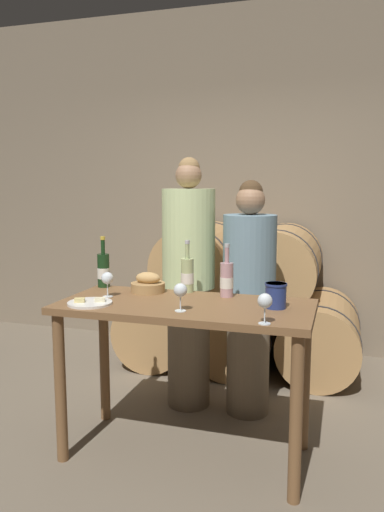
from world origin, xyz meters
The scene contains 15 objects.
ground_plane centered at (0.00, 0.00, 0.00)m, with size 10.00×10.00×0.00m, color #726654.
stone_wall_back centered at (0.00, 2.14, 1.60)m, with size 10.00×0.12×3.20m.
barrel_stack centered at (0.00, 1.54, 0.55)m, with size 2.02×0.96×1.23m.
tasting_table centered at (0.00, 0.00, 0.76)m, with size 1.42×0.66×0.90m.
person_left centered at (-0.18, 0.65, 0.88)m, with size 0.37×0.37×1.75m.
person_right centered at (0.24, 0.65, 0.80)m, with size 0.36×0.36×1.59m.
wine_bottle_red centered at (-0.65, 0.28, 1.02)m, with size 0.08×0.08×0.33m.
wine_bottle_white centered at (-0.08, 0.29, 1.01)m, with size 0.08×0.08×0.32m.
wine_bottle_rose centered at (0.18, 0.23, 1.01)m, with size 0.08×0.08×0.32m.
blue_crock centered at (0.50, 0.04, 0.98)m, with size 0.12×0.12×0.14m.
bread_basket centered at (-0.31, 0.22, 0.95)m, with size 0.21×0.21×0.12m.
cheese_plate centered at (-0.50, -0.18, 0.91)m, with size 0.25×0.25×0.04m.
wine_glass_far_left centered at (-0.49, 0.02, 1.01)m, with size 0.07×0.07×0.15m.
wine_glass_left centered at (0.03, -0.18, 1.01)m, with size 0.07×0.07×0.15m.
wine_glass_center centered at (0.49, -0.29, 1.01)m, with size 0.07×0.07×0.15m.
Camera 1 is at (0.84, -2.60, 1.56)m, focal length 35.00 mm.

